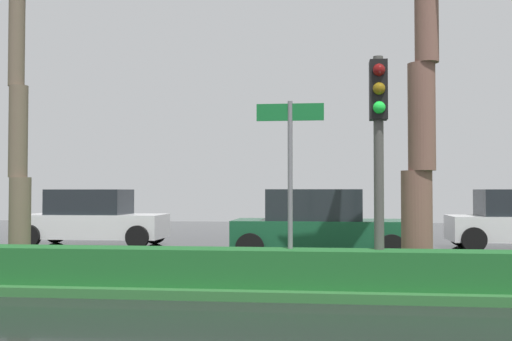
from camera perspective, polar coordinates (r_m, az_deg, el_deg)
ground_plane at (r=12.80m, az=-3.75°, el=-9.65°), size 90.00×42.00×0.10m
median_strip at (r=11.81m, az=-4.65°, el=-9.69°), size 85.50×4.00×0.15m
median_hedge at (r=10.40m, az=-6.21°, el=-8.68°), size 76.50×0.70×0.60m
traffic_signal_median_right at (r=10.28m, az=11.08°, el=3.86°), size 0.28×0.43×3.71m
street_name_sign at (r=10.20m, az=3.12°, el=0.34°), size 1.10×0.08×3.00m
car_in_traffic_second at (r=19.89m, az=-14.61°, el=-4.26°), size 4.30×2.02×1.72m
car_in_traffic_third at (r=15.69m, az=5.70°, el=-4.98°), size 4.30×2.02×1.72m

